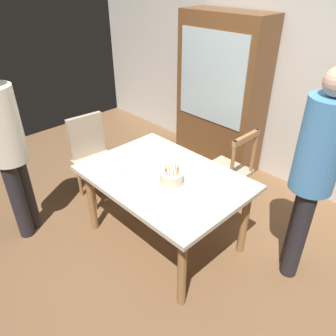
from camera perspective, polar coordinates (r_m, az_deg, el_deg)
ground at (r=3.31m, az=-0.62°, el=-12.19°), size 6.40×6.40×0.00m
back_wall at (r=4.02m, az=19.46°, el=15.65°), size 6.40×0.10×2.60m
dining_table at (r=2.90m, az=-0.69°, el=-2.86°), size 1.43×1.01×0.74m
birthday_cake at (r=2.71m, az=0.64°, el=-1.93°), size 0.28×0.28×0.18m
plate_near_celebrant at (r=2.98m, az=-9.09°, el=0.07°), size 0.22×0.22×0.01m
plate_far_side at (r=3.02m, az=1.47°, el=0.93°), size 0.22×0.22×0.01m
fork_near_celebrant at (r=3.11m, az=-10.63°, el=1.22°), size 0.18×0.05×0.01m
fork_far_side at (r=3.11m, az=-0.89°, el=1.83°), size 0.18×0.06×0.01m
chair_spindle_back at (r=3.48m, az=10.32°, el=-0.72°), size 0.44×0.44×0.95m
chair_upholstered at (r=3.70m, az=-13.00°, el=2.40°), size 0.48×0.48×0.95m
person_celebrant at (r=3.18m, az=-26.29°, el=3.44°), size 0.32×0.32×1.69m
person_guest at (r=2.63m, az=24.22°, el=-0.37°), size 0.32×0.32×1.78m
china_cabinet at (r=4.18m, az=9.25°, el=12.58°), size 1.10×0.45×1.90m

